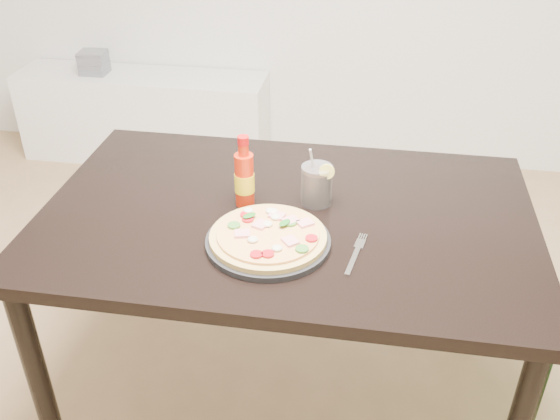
% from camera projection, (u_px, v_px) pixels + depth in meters
% --- Properties ---
extents(dining_table, '(1.40, 0.90, 0.75)m').
position_uv_depth(dining_table, '(287.00, 236.00, 1.82)').
color(dining_table, black).
rests_on(dining_table, ground).
extents(plate, '(0.33, 0.33, 0.02)m').
position_uv_depth(plate, '(268.00, 242.00, 1.64)').
color(plate, black).
rests_on(plate, dining_table).
extents(pizza, '(0.31, 0.31, 0.03)m').
position_uv_depth(pizza, '(268.00, 235.00, 1.63)').
color(pizza, tan).
rests_on(pizza, plate).
extents(hot_sauce_bottle, '(0.06, 0.06, 0.22)m').
position_uv_depth(hot_sauce_bottle, '(244.00, 178.00, 1.77)').
color(hot_sauce_bottle, red).
rests_on(hot_sauce_bottle, dining_table).
extents(cola_cup, '(0.10, 0.09, 0.18)m').
position_uv_depth(cola_cup, '(317.00, 186.00, 1.79)').
color(cola_cup, black).
rests_on(cola_cup, dining_table).
extents(fork, '(0.05, 0.19, 0.00)m').
position_uv_depth(fork, '(356.00, 252.00, 1.61)').
color(fork, silver).
rests_on(fork, dining_table).
extents(media_console, '(1.40, 0.34, 0.50)m').
position_uv_depth(media_console, '(145.00, 116.00, 3.58)').
color(media_console, white).
rests_on(media_console, ground).
extents(cd_stack, '(0.14, 0.12, 0.13)m').
position_uv_depth(cd_stack, '(94.00, 62.00, 3.43)').
color(cd_stack, slate).
rests_on(cd_stack, media_console).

